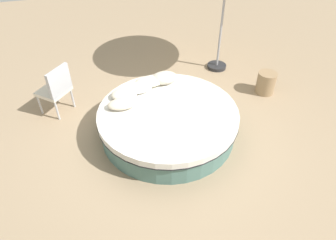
# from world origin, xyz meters

# --- Properties ---
(ground_plane) EXTENTS (16.00, 16.00, 0.00)m
(ground_plane) POSITION_xyz_m (0.00, 0.00, 0.00)
(ground_plane) COLOR #9E8466
(round_bed) EXTENTS (2.42, 2.42, 0.50)m
(round_bed) POSITION_xyz_m (0.00, 0.00, 0.26)
(round_bed) COLOR #4C726B
(round_bed) RESTS_ON ground_plane
(throw_pillow_0) EXTENTS (0.49, 0.35, 0.22)m
(throw_pillow_0) POSITION_xyz_m (0.14, 0.87, 0.61)
(throw_pillow_0) COLOR beige
(throw_pillow_0) RESTS_ON round_bed
(throw_pillow_1) EXTENTS (0.55, 0.32, 0.18)m
(throw_pillow_1) POSITION_xyz_m (-0.15, 0.84, 0.59)
(throw_pillow_1) COLOR beige
(throw_pillow_1) RESTS_ON round_bed
(throw_pillow_2) EXTENTS (0.54, 0.34, 0.15)m
(throw_pillow_2) POSITION_xyz_m (-0.41, 0.70, 0.58)
(throw_pillow_2) COLOR white
(throw_pillow_2) RESTS_ON round_bed
(throw_pillow_3) EXTENTS (0.47, 0.38, 0.15)m
(throw_pillow_3) POSITION_xyz_m (-0.66, 0.56, 0.58)
(throw_pillow_3) COLOR beige
(throw_pillow_3) RESTS_ON round_bed
(throw_pillow_4) EXTENTS (0.50, 0.29, 0.15)m
(throw_pillow_4) POSITION_xyz_m (-0.74, 0.28, 0.58)
(throw_pillow_4) COLOR beige
(throw_pillow_4) RESTS_ON round_bed
(patio_chair) EXTENTS (0.72, 0.72, 0.98)m
(patio_chair) POSITION_xyz_m (-1.85, 1.10, 0.56)
(patio_chair) COLOR #B7B7BC
(patio_chair) RESTS_ON ground_plane
(side_table) EXTENTS (0.38, 0.38, 0.46)m
(side_table) POSITION_xyz_m (2.29, 0.76, 0.23)
(side_table) COLOR #997A56
(side_table) RESTS_ON ground_plane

